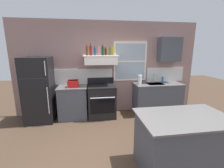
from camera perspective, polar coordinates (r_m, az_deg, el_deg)
The scene contains 21 objects.
ground_plane at distance 3.05m, azimuth 4.80°, elevation -25.86°, with size 16.00×16.00×0.00m, color #4C3828.
back_wall at distance 4.62m, azimuth -0.93°, elevation 5.86°, with size 5.40×0.11×2.70m.
refrigerator at distance 4.48m, azimuth -25.45°, elevation -2.04°, with size 0.70×0.72×1.71m.
counter_left_of_stove at distance 4.48m, azimuth -14.22°, elevation -6.53°, with size 0.79×0.63×0.91m.
toaster at distance 4.26m, azimuth -14.20°, elevation 0.21°, with size 0.30×0.20×0.19m.
stove_range at distance 4.43m, azimuth -3.87°, elevation -6.25°, with size 0.76×0.69×1.09m.
range_hood_shelf at distance 4.30m, azimuth -4.21°, elevation 8.95°, with size 0.96×0.52×0.24m.
bottle_amber_wine at distance 4.33m, azimuth -9.26°, elevation 12.06°, with size 0.07×0.07×0.29m.
bottle_red_label_wine at distance 4.25m, azimuth -7.89°, elevation 12.19°, with size 0.07×0.07×0.30m.
bottle_blue_liqueur at distance 4.32m, azimuth -6.37°, elevation 11.96°, with size 0.07×0.07×0.25m.
bottle_rose_pink at distance 4.34m, azimuth -4.91°, elevation 12.13°, with size 0.07×0.07×0.28m.
bottle_dark_green_wine at distance 4.27m, azimuth -3.44°, elevation 12.20°, with size 0.07×0.07×0.29m.
bottle_brown_stout at distance 4.34m, azimuth -2.36°, elevation 11.82°, with size 0.06×0.06×0.22m.
bottle_olive_oil_square at distance 4.34m, azimuth -0.80°, elevation 12.07°, with size 0.06×0.06×0.26m.
bottle_champagne_gold_foil at distance 4.36m, azimuth 0.56°, elevation 12.24°, with size 0.08×0.08×0.29m.
counter_right_with_sink at distance 4.90m, azimuth 16.39°, elevation -4.99°, with size 1.43×0.63×0.91m.
sink_faucet at distance 4.80m, azimuth 15.29°, elevation 2.44°, with size 0.03×0.17×0.28m.
paper_towel_roll at distance 4.54m, azimuth 10.27°, elevation 1.62°, with size 0.11×0.11×0.27m, color white.
dish_soap_bottle at distance 4.94m, azimuth 18.19°, elevation 1.52°, with size 0.06×0.06×0.18m, color blue.
kitchen_island at distance 2.82m, azimuth 24.51°, elevation -19.29°, with size 1.40×0.90×0.91m.
upper_cabinet_right at distance 4.97m, azimuth 20.50°, elevation 11.89°, with size 0.64×0.32×0.70m.
Camera 1 is at (-0.59, -2.32, 1.90)m, focal length 24.65 mm.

